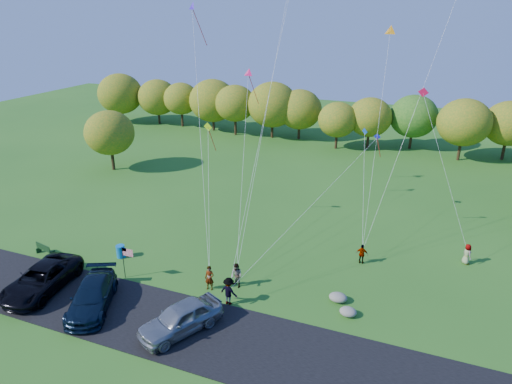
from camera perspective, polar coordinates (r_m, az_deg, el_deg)
ground at (r=31.28m, az=-5.35°, el=-12.32°), size 140.00×140.00×0.00m
asphalt_lane at (r=28.48m, az=-9.11°, el=-16.40°), size 44.00×6.00×0.06m
treeline at (r=62.48m, az=6.54°, el=9.94°), size 75.98×27.88×8.13m
minivan_dark at (r=33.93m, az=-25.22°, el=-9.80°), size 3.56×6.39×1.69m
minivan_navy at (r=30.96m, az=-19.82°, el=-12.16°), size 4.45×6.07×1.63m
minivan_silver at (r=27.71m, az=-9.41°, el=-15.30°), size 4.18×5.51×1.75m
flyer_a at (r=31.09m, az=-5.83°, el=-10.65°), size 0.68×0.49×1.74m
flyer_b at (r=31.23m, az=-2.45°, el=-10.38°), size 1.06×0.98×1.75m
flyer_c at (r=29.59m, az=-3.42°, el=-12.27°), size 1.31×0.88×1.88m
flyer_d at (r=34.77m, az=13.11°, el=-7.57°), size 0.90×0.38×1.53m
flyer_e at (r=37.22m, az=24.87°, el=-7.05°), size 0.86×0.92×1.58m
park_bench at (r=38.69m, az=-24.98°, el=-6.46°), size 1.65×0.59×0.92m
trash_barrel at (r=36.28m, az=-16.56°, el=-7.12°), size 0.65×0.65×0.98m
flag_assembly at (r=32.84m, az=-15.96°, el=-7.64°), size 0.90×0.58×2.43m
boulder_near at (r=30.58m, az=10.22°, el=-12.84°), size 1.18×0.92×0.59m
boulder_far at (r=29.49m, az=11.44°, el=-14.46°), size 1.05×0.88×0.55m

